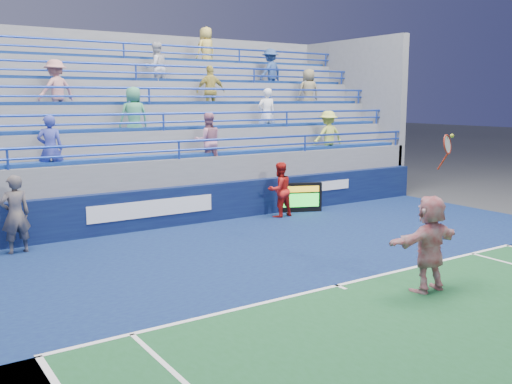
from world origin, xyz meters
TOP-DOWN VIEW (x-y plane):
  - ground at (0.00, 0.00)m, footprint 120.00×120.00m
  - sponsor_wall at (0.00, 6.50)m, footprint 18.00×0.32m
  - bleacher_stand at (-0.00, 10.27)m, footprint 18.00×5.60m
  - serve_speed_board at (3.87, 6.10)m, footprint 1.30×0.66m
  - tennis_player at (1.23, -1.12)m, footprint 1.68×0.56m
  - line_judge at (-4.56, 5.86)m, footprint 0.72×0.52m
  - ball_girl at (2.89, 5.87)m, footprint 0.84×0.67m

SIDE VIEW (x-z plane):
  - ground at x=0.00m, z-range 0.00..0.00m
  - serve_speed_board at x=3.87m, z-range 0.00..0.94m
  - sponsor_wall at x=0.00m, z-range 0.00..1.10m
  - ball_girl at x=2.89m, z-range 0.00..1.66m
  - tennis_player at x=1.23m, z-range -0.54..2.36m
  - line_judge at x=-4.56m, z-range 0.00..1.83m
  - bleacher_stand at x=0.00m, z-range -1.52..4.61m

